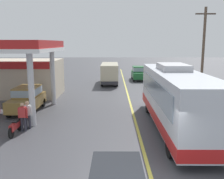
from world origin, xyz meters
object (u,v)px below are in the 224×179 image
at_px(car_at_pump, 27,98).
at_px(coach_bus_main, 176,99).
at_px(motorcycle_parked_forecourt, 15,126).
at_px(pedestrian_by_shop, 27,113).
at_px(car_trailing_behind_bus, 139,72).
at_px(minibus_opposing_lane, 110,72).
at_px(pedestrian_near_pump, 23,115).

bearing_deg(car_at_pump, coach_bus_main, -20.30).
distance_m(motorcycle_parked_forecourt, pedestrian_by_shop, 1.08).
bearing_deg(pedestrian_by_shop, car_at_pump, 108.73).
distance_m(motorcycle_parked_forecourt, car_trailing_behind_bus, 22.55).
relative_size(coach_bus_main, minibus_opposing_lane, 1.80).
xyz_separation_m(coach_bus_main, pedestrian_near_pump, (-8.70, -0.61, -0.79)).
bearing_deg(car_at_pump, pedestrian_near_pump, -74.38).
bearing_deg(coach_bus_main, pedestrian_near_pump, -175.96).
bearing_deg(pedestrian_by_shop, minibus_opposing_lane, 74.81).
height_order(car_at_pump, motorcycle_parked_forecourt, car_at_pump).
xyz_separation_m(coach_bus_main, car_trailing_behind_bus, (-0.21, 19.70, -0.71)).
distance_m(coach_bus_main, car_trailing_behind_bus, 19.71).
bearing_deg(pedestrian_by_shop, coach_bus_main, 1.22).
bearing_deg(car_trailing_behind_bus, coach_bus_main, -89.39).
bearing_deg(coach_bus_main, car_at_pump, 159.70).
height_order(car_at_pump, pedestrian_by_shop, car_at_pump).
height_order(car_at_pump, car_trailing_behind_bus, same).
height_order(coach_bus_main, car_trailing_behind_bus, coach_bus_main).
distance_m(car_at_pump, minibus_opposing_lane, 14.12).
xyz_separation_m(car_at_pump, pedestrian_near_pump, (1.19, -4.27, -0.08)).
height_order(coach_bus_main, car_at_pump, coach_bus_main).
relative_size(car_at_pump, motorcycle_parked_forecourt, 2.33).
xyz_separation_m(minibus_opposing_lane, car_trailing_behind_bus, (3.85, 3.19, -0.46)).
distance_m(car_at_pump, car_trailing_behind_bus, 18.73).
distance_m(car_at_pump, pedestrian_near_pump, 4.44).
xyz_separation_m(car_at_pump, pedestrian_by_shop, (1.30, -3.84, -0.08)).
xyz_separation_m(coach_bus_main, motorcycle_parked_forecourt, (-8.98, -1.07, -1.28)).
distance_m(car_at_pump, motorcycle_parked_forecourt, 4.85).
relative_size(minibus_opposing_lane, pedestrian_by_shop, 3.69).
height_order(pedestrian_near_pump, car_trailing_behind_bus, car_trailing_behind_bus).
xyz_separation_m(pedestrian_by_shop, car_trailing_behind_bus, (8.38, 19.88, 0.08)).
bearing_deg(motorcycle_parked_forecourt, pedestrian_near_pump, 58.04).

